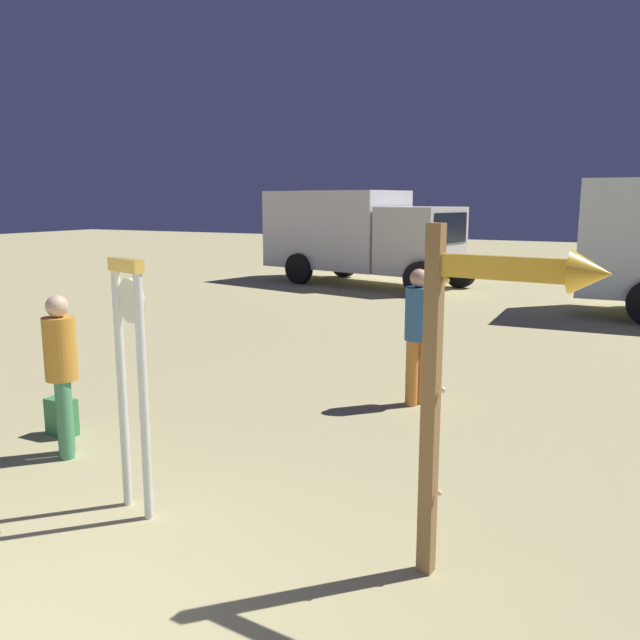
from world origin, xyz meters
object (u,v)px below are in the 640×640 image
object	(u,v)px
standing_clock	(131,363)
box_truck_far	(356,233)
arrow_sign	(487,348)
backpack	(62,417)
person_near_clock	(61,368)
person_distant	(418,330)

from	to	relation	value
standing_clock	box_truck_far	distance (m)	14.95
arrow_sign	box_truck_far	xyz separation A→B (m)	(-7.07, 14.13, -0.09)
standing_clock	arrow_sign	distance (m)	2.74
backpack	box_truck_far	xyz separation A→B (m)	(-2.42, 13.31, 1.31)
person_near_clock	backpack	size ratio (longest dim) A/B	3.99
arrow_sign	standing_clock	bearing A→B (deg)	-176.53
person_near_clock	box_truck_far	bearing A→B (deg)	102.00
person_distant	box_truck_far	xyz separation A→B (m)	(-5.45, 10.57, 0.57)
person_near_clock	backpack	bearing A→B (deg)	141.40
person_distant	standing_clock	bearing A→B (deg)	-106.34
standing_clock	backpack	distance (m)	2.41
backpack	box_truck_far	world-z (taller)	box_truck_far
backpack	person_distant	distance (m)	4.16
person_near_clock	person_distant	world-z (taller)	person_distant
box_truck_far	standing_clock	bearing A→B (deg)	-73.04
standing_clock	arrow_sign	bearing A→B (deg)	3.47
backpack	arrow_sign	bearing A→B (deg)	-9.99
standing_clock	backpack	size ratio (longest dim) A/B	5.11
arrow_sign	backpack	world-z (taller)	arrow_sign
person_near_clock	backpack	xyz separation A→B (m)	(-0.50, 0.40, -0.70)
backpack	box_truck_far	size ratio (longest dim) A/B	0.06
box_truck_far	person_distant	bearing A→B (deg)	-62.70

